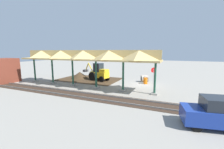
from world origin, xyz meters
TOP-DOWN VIEW (x-y plane):
  - ground_plane at (0.00, 0.00)m, footprint 120.00×120.00m
  - dirt_work_zone at (9.28, -0.60)m, footprint 10.23×7.00m
  - platform_canopy at (6.96, 4.36)m, footprint 19.56×3.20m
  - rail_tracks at (0.00, 7.81)m, footprint 60.00×2.58m
  - stop_sign at (-1.24, -1.49)m, footprint 0.68×0.39m
  - backhoe at (7.31, -0.38)m, footprint 5.31×2.50m
  - dirt_mound at (11.39, -0.85)m, footprint 6.32×6.32m
  - concrete_pipe at (0.17, -2.09)m, footprint 1.37×1.40m
  - brick_utility_building at (19.95, 6.79)m, footprint 3.21×3.39m
  - distant_parked_car at (-6.93, 10.29)m, footprint 4.45×2.51m
  - traffic_barrel at (-0.25, -0.76)m, footprint 0.56×0.56m

SIDE VIEW (x-z plane):
  - ground_plane at x=0.00m, z-range 0.00..0.00m
  - dirt_mound at x=11.39m, z-range -1.12..1.12m
  - dirt_work_zone at x=9.28m, z-range 0.00..0.01m
  - rail_tracks at x=0.00m, z-range -0.05..0.10m
  - traffic_barrel at x=-0.25m, z-range 0.00..0.90m
  - concrete_pipe at x=0.17m, z-range 0.00..1.07m
  - distant_parked_car at x=-6.93m, z-range -0.01..1.97m
  - backhoe at x=7.31m, z-range -0.15..2.67m
  - stop_sign at x=-1.24m, z-range 0.53..2.91m
  - brick_utility_building at x=19.95m, z-range 0.00..3.67m
  - platform_canopy at x=6.96m, z-range 1.72..6.62m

